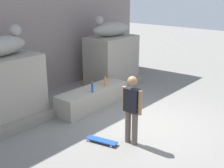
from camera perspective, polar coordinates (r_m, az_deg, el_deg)
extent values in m
plane|color=slate|center=(8.13, 6.23, -7.84)|extent=(40.00, 40.00, 0.00)
cube|color=gray|center=(10.58, -14.78, 14.00)|extent=(9.94, 0.60, 5.79)
cube|color=gray|center=(8.50, -19.94, -0.98)|extent=(1.86, 1.25, 1.84)
cube|color=gray|center=(11.26, -0.09, 4.62)|extent=(1.86, 1.25, 1.84)
ellipsoid|color=gray|center=(8.21, -20.82, 6.84)|extent=(1.67, 0.83, 0.52)
sphere|color=gray|center=(8.51, -18.22, 9.90)|extent=(0.32, 0.32, 0.32)
ellipsoid|color=gray|center=(11.04, -0.09, 10.59)|extent=(1.69, 0.92, 0.52)
sphere|color=gray|center=(10.69, -2.53, 12.25)|extent=(0.32, 0.32, 0.32)
cube|color=gray|center=(9.12, -3.71, -2.68)|extent=(2.51, 0.74, 0.63)
cylinder|color=brown|center=(7.08, 3.11, -8.17)|extent=(0.14, 0.14, 0.82)
cylinder|color=brown|center=(6.98, 4.44, -8.62)|extent=(0.14, 0.14, 0.82)
cube|color=black|center=(6.75, 3.89, -3.14)|extent=(0.20, 0.36, 0.56)
sphere|color=#8C6647|center=(6.60, 3.97, 0.54)|extent=(0.23, 0.23, 0.23)
cylinder|color=#8C6647|center=(6.88, 2.38, -2.79)|extent=(0.09, 0.09, 0.58)
cylinder|color=#8C6647|center=(6.63, 5.45, -3.67)|extent=(0.09, 0.09, 0.58)
cube|color=navy|center=(7.17, -2.05, -10.88)|extent=(0.37, 0.82, 0.02)
cylinder|color=white|center=(7.12, 0.38, -11.47)|extent=(0.04, 0.06, 0.06)
cylinder|color=white|center=(7.01, -0.15, -11.97)|extent=(0.04, 0.06, 0.06)
cylinder|color=white|center=(7.38, -3.84, -10.38)|extent=(0.04, 0.06, 0.06)
cylinder|color=white|center=(7.27, -4.42, -10.84)|extent=(0.04, 0.06, 0.06)
cylinder|color=#194C99|center=(8.63, -3.83, -0.79)|extent=(0.07, 0.07, 0.26)
cylinder|color=#194C99|center=(8.58, -3.85, 0.22)|extent=(0.03, 0.03, 0.06)
cylinder|color=yellow|center=(8.57, -3.86, 0.45)|extent=(0.04, 0.04, 0.01)
cylinder|color=orange|center=(9.22, -1.36, 0.34)|extent=(0.07, 0.07, 0.22)
cylinder|color=orange|center=(9.18, -1.36, 1.16)|extent=(0.03, 0.03, 0.06)
cylinder|color=yellow|center=(9.17, -1.37, 1.37)|extent=(0.04, 0.04, 0.01)
cube|color=gray|center=(9.52, -5.83, -3.10)|extent=(6.31, 0.50, 0.23)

